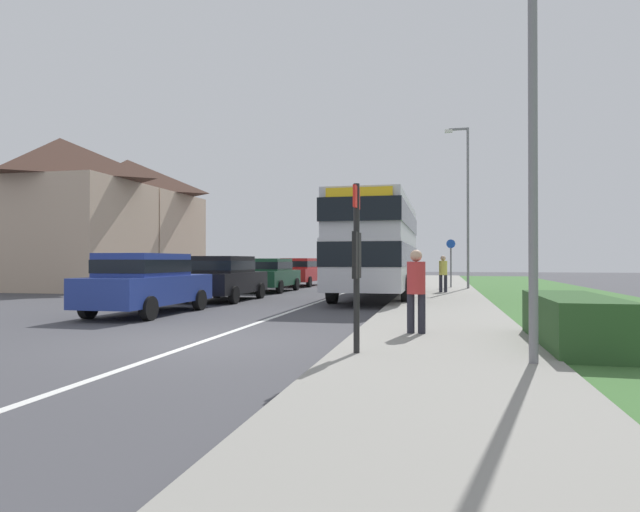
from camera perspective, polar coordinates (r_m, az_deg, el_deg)
The scene contains 17 objects.
ground_plane at distance 9.86m, azimuth -12.77°, elevation -9.05°, with size 120.00×120.00×0.00m, color #424247.
lane_marking_centre at distance 17.38m, azimuth -1.27°, elevation -5.31°, with size 0.14×60.00×0.01m, color silver.
pavement_near_side at distance 14.86m, azimuth 12.78°, elevation -5.91°, with size 3.20×68.00×0.12m, color gray.
grass_verge_seaward at distance 15.48m, azimuth 29.00°, elevation -5.72°, with size 6.00×68.00×0.08m, color #3D6B33.
roadside_hedge at distance 9.59m, azimuth 25.51°, elevation -6.55°, with size 1.10×3.27×0.90m, color #2D5128.
double_decker_bus at distance 20.72m, azimuth 6.24°, elevation 1.39°, with size 2.80×10.10×3.70m.
parked_car_blue at distance 15.20m, azimuth -18.07°, elevation -2.56°, with size 1.89×4.52×1.66m.
parked_car_black at distance 19.67m, azimuth -10.26°, elevation -2.14°, with size 2.00×4.33×1.62m.
parked_car_dark_green at distance 24.97m, azimuth -5.40°, elevation -1.86°, with size 1.95×4.33×1.55m.
parked_car_red at distance 30.46m, azimuth -2.15°, elevation -1.58°, with size 1.92×4.54×1.58m.
pedestrian_at_stop at distance 10.04m, azimuth 10.26°, elevation -3.30°, with size 0.34×0.34×1.67m.
pedestrian_walking_away at distance 23.14m, azimuth 13.05°, elevation -1.68°, with size 0.34×0.34×1.67m.
bus_stop_sign at distance 7.82m, azimuth 3.94°, elevation 0.02°, with size 0.09×0.52×2.60m.
cycle_route_sign at distance 27.49m, azimuth 13.84°, elevation -0.54°, with size 0.44×0.08×2.52m.
street_lamp_near at distance 7.93m, azimuth 20.98°, elevation 17.36°, with size 1.14×0.20×6.72m.
street_lamp_mid at distance 26.83m, azimuth 15.35°, elevation 6.04°, with size 1.14×0.20×7.90m.
house_terrace_far_side at distance 32.09m, azimuth -22.81°, elevation 3.75°, with size 7.67×11.66×7.62m.
Camera 1 is at (4.20, -8.80, 1.48)m, focal length 29.88 mm.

